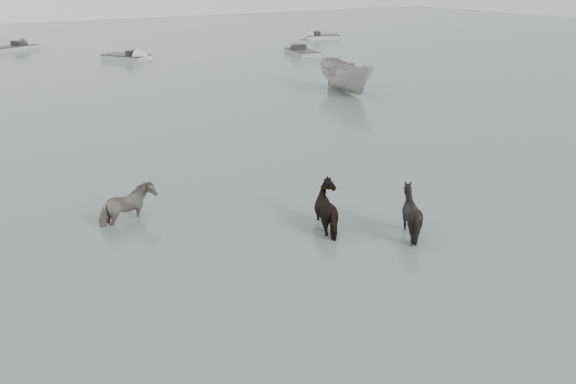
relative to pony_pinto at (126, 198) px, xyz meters
name	(u,v)px	position (x,y,z in m)	size (l,w,h in m)	color
ground	(287,232)	(3.39, -2.91, -0.67)	(140.00, 140.00, 0.00)	#566762
pony_pinto	(126,198)	(0.00, 0.00, 0.00)	(0.73, 1.59, 1.35)	black
pony_dark	(334,200)	(4.69, -3.18, 0.09)	(1.52, 1.30, 1.53)	black
pony_black	(411,208)	(6.16, -4.59, 0.05)	(1.17, 1.31, 1.44)	black
boat_small	(346,75)	(15.57, 11.09, 0.29)	(1.88, 4.99, 1.93)	#A4A4A0
skiff_port	(302,50)	(21.20, 24.78, -0.30)	(5.13, 1.60, 0.75)	#A2A4A2
skiff_mid	(126,55)	(8.24, 29.42, -0.30)	(5.01, 1.60, 0.75)	#B0B3B0
skiff_star	(322,35)	(28.76, 33.17, -0.30)	(4.56, 1.60, 0.75)	beige
skiff_far	(10,46)	(1.14, 39.43, -0.30)	(5.98, 1.60, 0.75)	#A3A6A3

